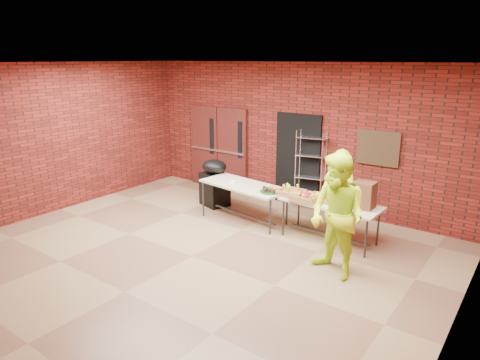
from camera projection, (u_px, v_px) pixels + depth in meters
name	position (u px, v px, depth m)	size (l,w,h in m)	color
room	(189.00, 166.00, 6.89)	(8.08, 7.08, 3.28)	brown
double_doors	(218.00, 148.00, 10.95)	(1.78, 0.12, 2.10)	#441913
dark_doorway	(298.00, 160.00, 9.67)	(1.10, 0.06, 2.10)	black
bronze_plaque	(378.00, 148.00, 8.50)	(0.85, 0.04, 0.70)	#3A2617
wire_rack	(310.00, 171.00, 9.38)	(0.65, 0.22, 1.77)	silver
table_left	(244.00, 188.00, 8.77)	(1.98, 1.03, 0.78)	#C5AF96
table_right	(330.00, 206.00, 7.79)	(1.84, 0.83, 0.75)	#C5AF96
basket_bananas	(292.00, 193.00, 8.12)	(0.49, 0.38, 0.15)	#AF7C46
basket_oranges	(320.00, 197.00, 7.87)	(0.43, 0.33, 0.13)	#AF7C46
basket_apples	(305.00, 197.00, 7.85)	(0.49, 0.38, 0.15)	#AF7C46
muffin_tray	(271.00, 189.00, 8.26)	(0.43, 0.43, 0.11)	#12461A
napkin_box	(233.00, 182.00, 8.84)	(0.16, 0.11, 0.05)	white
coffee_dispenser	(364.00, 195.00, 7.44)	(0.36, 0.32, 0.47)	#4F311B
cup_stack_front	(348.00, 201.00, 7.48)	(0.08, 0.08, 0.24)	white
cup_stack_mid	(350.00, 202.00, 7.40)	(0.08, 0.08, 0.25)	white
cup_stack_back	(347.00, 199.00, 7.60)	(0.08, 0.08, 0.24)	white
covered_grill	(215.00, 183.00, 9.76)	(0.70, 0.64, 1.08)	black
volunteer_woman	(340.00, 196.00, 7.76)	(0.63, 0.42, 1.74)	#CDFB1B
volunteer_man	(337.00, 216.00, 6.46)	(0.94, 0.73, 1.94)	#CDFB1B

